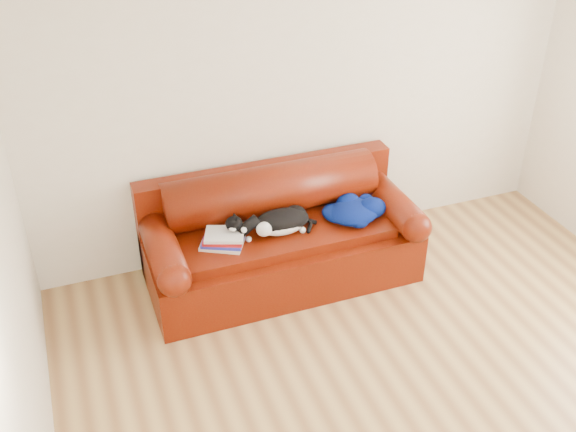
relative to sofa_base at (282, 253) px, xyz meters
name	(u,v)px	position (x,y,z in m)	size (l,w,h in m)	color
ground	(418,395)	(0.40, -1.49, -0.24)	(4.50, 4.50, 0.00)	brown
room_shell	(469,166)	(0.53, -1.48, 1.43)	(4.52, 4.02, 2.61)	beige
sofa_base	(282,253)	(0.00, 0.00, 0.00)	(2.10, 0.90, 0.50)	#420502
sofa_back	(271,206)	(0.00, 0.24, 0.30)	(2.10, 1.01, 0.88)	#420502
book_stack	(223,239)	(-0.49, -0.09, 0.31)	(0.38, 0.35, 0.10)	beige
cat	(281,222)	(-0.03, -0.08, 0.35)	(0.64, 0.33, 0.23)	black
blanket	(354,210)	(0.58, -0.08, 0.33)	(0.56, 0.46, 0.15)	#020441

